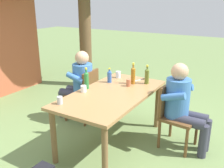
# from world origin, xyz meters

# --- Properties ---
(ground_plane) EXTENTS (24.00, 24.00, 0.00)m
(ground_plane) POSITION_xyz_m (0.00, 0.00, 0.00)
(ground_plane) COLOR #6B844C
(dining_table) EXTENTS (1.69, 0.90, 0.76)m
(dining_table) POSITION_xyz_m (0.00, 0.00, 0.67)
(dining_table) COLOR #A37547
(dining_table) RESTS_ON ground_plane
(chair_near_right) EXTENTS (0.48, 0.48, 0.87)m
(chair_near_right) POSITION_xyz_m (0.39, -0.75, 0.49)
(chair_near_right) COLOR brown
(chair_near_right) RESTS_ON ground_plane
(chair_far_right) EXTENTS (0.46, 0.46, 0.87)m
(chair_far_right) POSITION_xyz_m (0.38, 0.75, 0.49)
(chair_far_right) COLOR brown
(chair_far_right) RESTS_ON ground_plane
(person_in_white_shirt) EXTENTS (0.47, 0.62, 1.18)m
(person_in_white_shirt) POSITION_xyz_m (0.38, -0.86, 0.66)
(person_in_white_shirt) COLOR #3D70B2
(person_in_white_shirt) RESTS_ON ground_plane
(person_in_plaid_shirt) EXTENTS (0.47, 0.62, 1.18)m
(person_in_plaid_shirt) POSITION_xyz_m (0.38, 0.86, 0.66)
(person_in_plaid_shirt) COLOR #3D70B2
(person_in_plaid_shirt) RESTS_ON ground_plane
(bottle_amber) EXTENTS (0.06, 0.06, 0.32)m
(bottle_amber) POSITION_xyz_m (0.48, -0.07, 0.89)
(bottle_amber) COLOR #996019
(bottle_amber) RESTS_ON dining_table
(bottle_blue) EXTENTS (0.06, 0.06, 0.22)m
(bottle_blue) POSITION_xyz_m (0.36, 0.26, 0.85)
(bottle_blue) COLOR #2D56A3
(bottle_blue) RESTS_ON dining_table
(bottle_olive) EXTENTS (0.06, 0.06, 0.28)m
(bottle_olive) POSITION_xyz_m (0.59, -0.25, 0.88)
(bottle_olive) COLOR #566623
(bottle_olive) RESTS_ON dining_table
(bottle_green) EXTENTS (0.06, 0.06, 0.30)m
(bottle_green) POSITION_xyz_m (-0.04, 0.39, 0.89)
(bottle_green) COLOR #287A38
(bottle_green) RESTS_ON dining_table
(cup_terracotta) EXTENTS (0.07, 0.07, 0.10)m
(cup_terracotta) POSITION_xyz_m (0.35, -0.07, 0.81)
(cup_terracotta) COLOR #BC6B47
(cup_terracotta) RESTS_ON dining_table
(cup_steel) EXTENTS (0.07, 0.07, 0.09)m
(cup_steel) POSITION_xyz_m (-0.65, 0.33, 0.81)
(cup_steel) COLOR #B2B7BC
(cup_steel) RESTS_ON dining_table
(cup_glass) EXTENTS (0.08, 0.08, 0.10)m
(cup_glass) POSITION_xyz_m (0.63, 0.26, 0.81)
(cup_glass) COLOR silver
(cup_glass) RESTS_ON dining_table
(cup_white) EXTENTS (0.08, 0.08, 0.09)m
(cup_white) POSITION_xyz_m (-0.17, 0.34, 0.80)
(cup_white) COLOR white
(cup_white) RESTS_ON dining_table
(table_knife) EXTENTS (0.23, 0.12, 0.01)m
(table_knife) POSITION_xyz_m (0.69, -0.09, 0.76)
(table_knife) COLOR silver
(table_knife) RESTS_ON dining_table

